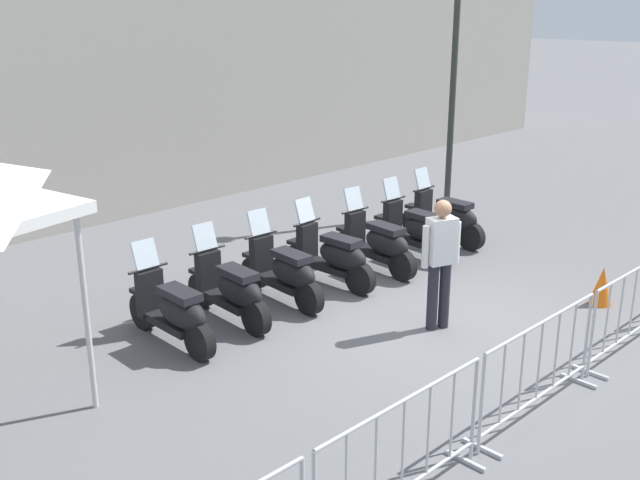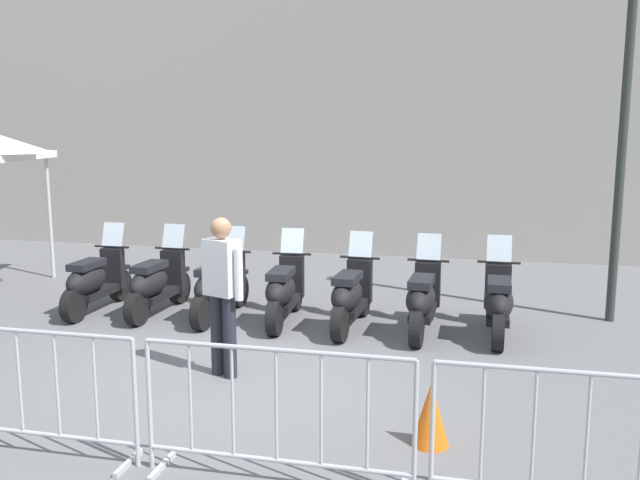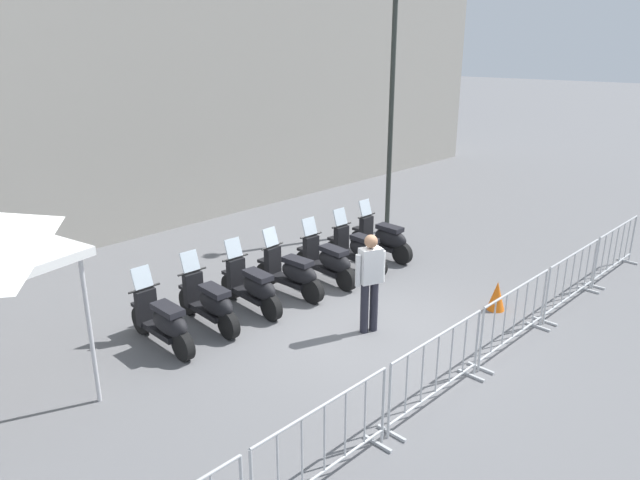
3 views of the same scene
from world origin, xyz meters
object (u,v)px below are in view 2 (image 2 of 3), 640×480
at_px(motorcycle_1, 156,284).
at_px(barrier_segment_2, 20,392).
at_px(motorcycle_0, 94,282).
at_px(motorcycle_5, 423,300).
at_px(barrier_segment_4, 586,448).
at_px(traffic_cone, 431,414).
at_px(barrier_segment_3, 276,417).
at_px(officer_near_row_end, 222,287).
at_px(motorcycle_4, 351,296).
at_px(motorcycle_2, 218,287).
at_px(street_lamp, 628,64).
at_px(motorcycle_3, 284,291).
at_px(motorcycle_6, 498,303).

height_order(motorcycle_1, barrier_segment_2, motorcycle_1).
bearing_deg(motorcycle_0, motorcycle_5, -12.00).
xyz_separation_m(barrier_segment_2, barrier_segment_4, (4.26, -0.89, 0.00)).
bearing_deg(traffic_cone, barrier_segment_3, -152.68).
distance_m(motorcycle_0, motorcycle_1, 0.94).
xyz_separation_m(motorcycle_5, barrier_segment_3, (-1.59, -3.73, 0.07)).
bearing_deg(barrier_segment_4, officer_near_row_end, 137.29).
relative_size(barrier_segment_4, officer_near_row_end, 1.18).
distance_m(barrier_segment_2, barrier_segment_4, 4.35).
bearing_deg(motorcycle_4, motorcycle_2, 165.73).
height_order(barrier_segment_2, barrier_segment_3, same).
bearing_deg(street_lamp, motorcycle_5, -166.09).
xyz_separation_m(motorcycle_1, street_lamp, (6.38, -0.18, 3.02)).
distance_m(motorcycle_3, street_lamp, 5.44).
xyz_separation_m(motorcycle_0, barrier_segment_2, (0.89, -4.26, 0.07)).
bearing_deg(motorcycle_5, traffic_cone, -96.31).
distance_m(motorcycle_1, officer_near_row_end, 2.76).
bearing_deg(motorcycle_4, officer_near_row_end, -129.71).
bearing_deg(motorcycle_4, motorcycle_3, 164.07).
xyz_separation_m(motorcycle_0, motorcycle_2, (1.85, -0.33, 0.00)).
bearing_deg(motorcycle_2, barrier_segment_3, -75.09).
relative_size(motorcycle_0, motorcycle_3, 0.99).
relative_size(motorcycle_0, traffic_cone, 3.11).
xyz_separation_m(motorcycle_6, barrier_segment_2, (-4.66, -3.17, 0.07)).
relative_size(motorcycle_2, motorcycle_3, 0.99).
bearing_deg(motorcycle_4, street_lamp, 7.57).
distance_m(motorcycle_6, traffic_cone, 3.24).
relative_size(motorcycle_6, barrier_segment_2, 0.83).
xyz_separation_m(barrier_segment_2, street_lamp, (6.42, 3.95, 2.95)).
distance_m(motorcycle_6, barrier_segment_2, 5.64).
distance_m(motorcycle_3, motorcycle_4, 0.94).
bearing_deg(barrier_segment_2, motorcycle_6, 34.21).
height_order(motorcycle_4, motorcycle_5, same).
bearing_deg(barrier_segment_2, barrier_segment_4, -11.78).
bearing_deg(barrier_segment_3, barrier_segment_4, -11.78).
relative_size(motorcycle_2, officer_near_row_end, 0.98).
bearing_deg(barrier_segment_2, street_lamp, 31.63).
height_order(motorcycle_1, barrier_segment_3, motorcycle_1).
height_order(motorcycle_1, street_lamp, street_lamp).
relative_size(motorcycle_5, barrier_segment_4, 0.83).
bearing_deg(traffic_cone, motorcycle_1, 130.34).
relative_size(barrier_segment_3, barrier_segment_4, 1.00).
xyz_separation_m(motorcycle_4, barrier_segment_2, (-2.79, -3.47, 0.07)).
bearing_deg(street_lamp, motorcycle_1, 178.42).
relative_size(motorcycle_2, barrier_segment_2, 0.83).
bearing_deg(motorcycle_1, barrier_segment_4, -49.94).
relative_size(motorcycle_0, motorcycle_2, 1.01).
distance_m(motorcycle_3, motorcycle_6, 2.82).
distance_m(motorcycle_3, barrier_segment_3, 4.18).
bearing_deg(officer_near_row_end, barrier_segment_4, -42.71).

